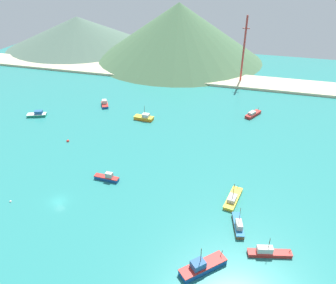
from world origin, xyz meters
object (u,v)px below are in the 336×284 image
at_px(buoy_0, 11,201).
at_px(fishing_boat_0, 105,104).
at_px(fishing_boat_4, 253,114).
at_px(fishing_boat_9, 107,177).
at_px(fishing_boat_1, 37,114).
at_px(fishing_boat_7, 144,117).
at_px(fishing_boat_2, 268,252).
at_px(fishing_boat_8, 233,198).
at_px(fishing_boat_6, 202,266).
at_px(fishing_boat_3, 238,225).
at_px(buoy_1, 68,141).
at_px(radio_tower, 244,50).

bearing_deg(buoy_0, fishing_boat_0, 93.00).
relative_size(fishing_boat_4, fishing_boat_9, 1.19).
relative_size(fishing_boat_1, fishing_boat_4, 0.89).
bearing_deg(fishing_boat_7, fishing_boat_4, 20.57).
relative_size(fishing_boat_4, fishing_boat_7, 1.14).
distance_m(fishing_boat_1, fishing_boat_2, 106.16).
bearing_deg(fishing_boat_8, fishing_boat_4, 88.08).
relative_size(fishing_boat_6, fishing_boat_8, 0.93).
distance_m(fishing_boat_4, buoy_0, 95.98).
bearing_deg(fishing_boat_3, fishing_boat_8, 103.36).
relative_size(buoy_0, buoy_1, 0.57).
height_order(fishing_boat_1, fishing_boat_2, fishing_boat_2).
height_order(fishing_boat_2, fishing_boat_6, fishing_boat_6).
bearing_deg(fishing_boat_3, fishing_boat_7, 129.91).
bearing_deg(fishing_boat_2, radio_tower, 98.38).
bearing_deg(fishing_boat_8, fishing_boat_2, -59.82).
bearing_deg(fishing_boat_7, buoy_0, -107.16).
bearing_deg(buoy_1, fishing_boat_9, -36.17).
relative_size(fishing_boat_6, fishing_boat_7, 1.22).
xyz_separation_m(fishing_boat_2, fishing_boat_3, (-7.34, 6.61, 0.09)).
relative_size(fishing_boat_3, fishing_boat_4, 0.95).
xyz_separation_m(fishing_boat_3, fishing_boat_7, (-42.94, 51.33, 0.07)).
height_order(fishing_boat_1, radio_tower, radio_tower).
distance_m(fishing_boat_2, fishing_boat_9, 49.73).
bearing_deg(fishing_boat_9, fishing_boat_2, -18.72).
distance_m(fishing_boat_3, buoy_0, 61.46).
xyz_separation_m(fishing_boat_4, fishing_boat_9, (-39.26, -57.90, 0.06)).
bearing_deg(fishing_boat_0, buoy_1, -88.19).
bearing_deg(fishing_boat_8, fishing_boat_7, 134.55).
bearing_deg(buoy_0, fishing_boat_7, 72.84).
bearing_deg(fishing_boat_9, buoy_1, 143.83).
xyz_separation_m(fishing_boat_0, radio_tower, (55.10, 47.59, 16.14)).
xyz_separation_m(fishing_boat_3, fishing_boat_6, (-6.22, -14.71, 0.11)).
bearing_deg(fishing_boat_7, fishing_boat_2, -49.05).
bearing_deg(fishing_boat_9, fishing_boat_3, -13.24).
distance_m(buoy_1, radio_tower, 98.44).
height_order(fishing_boat_0, fishing_boat_9, fishing_boat_9).
xyz_separation_m(fishing_boat_3, fishing_boat_8, (-2.41, 10.17, -0.19)).
distance_m(fishing_boat_0, fishing_boat_8, 79.40).
relative_size(fishing_boat_0, fishing_boat_2, 0.70).
height_order(fishing_boat_0, fishing_boat_3, fishing_boat_3).
relative_size(fishing_boat_3, fishing_boat_6, 0.89).
height_order(fishing_boat_3, fishing_boat_9, fishing_boat_3).
bearing_deg(buoy_0, buoy_1, 94.16).
bearing_deg(buoy_1, fishing_boat_0, 91.81).
bearing_deg(fishing_boat_7, fishing_boat_6, -60.93).
bearing_deg(fishing_boat_8, buoy_1, 164.85).
bearing_deg(radio_tower, fishing_boat_8, -85.86).
height_order(fishing_boat_8, fishing_boat_9, fishing_boat_8).
xyz_separation_m(fishing_boat_6, fishing_boat_7, (-36.72, 66.04, -0.04)).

